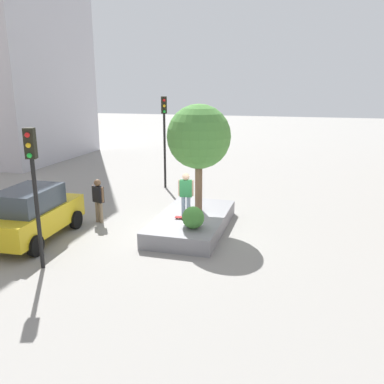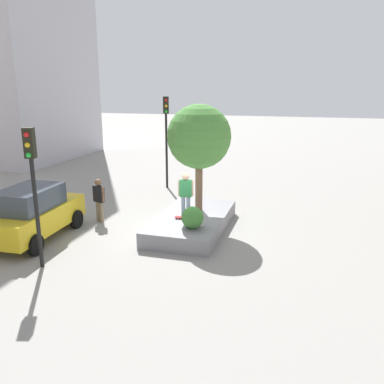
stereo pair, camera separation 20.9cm
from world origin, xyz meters
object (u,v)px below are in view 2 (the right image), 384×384
at_px(plaza_tree, 199,137).
at_px(skateboarder, 186,192).
at_px(planter_ledge, 192,222).
at_px(traffic_light_corner, 166,127).
at_px(skateboard, 186,217).
at_px(traffic_light_median, 33,174).
at_px(passerby_with_bag, 99,197).
at_px(taxi_cab, 33,213).

xyz_separation_m(plaza_tree, skateboarder, (-1.16, 0.17, -1.83)).
relative_size(planter_ledge, traffic_light_corner, 0.99).
relative_size(skateboard, traffic_light_median, 0.20).
xyz_separation_m(plaza_tree, passerby_with_bag, (-0.83, 3.86, -2.40)).
height_order(plaza_tree, traffic_light_corner, traffic_light_corner).
distance_m(planter_ledge, skateboarder, 1.39).
bearing_deg(traffic_light_median, skateboard, -40.92).
distance_m(traffic_light_corner, traffic_light_median, 10.19).
distance_m(skateboard, skateboarder, 0.96).
bearing_deg(taxi_cab, skateboarder, -68.46).
height_order(skateboarder, taxi_cab, skateboarder).
height_order(plaza_tree, passerby_with_bag, plaza_tree).
distance_m(plaza_tree, traffic_light_median, 6.15).
height_order(planter_ledge, taxi_cab, taxi_cab).
bearing_deg(taxi_cab, traffic_light_corner, -13.57).
distance_m(planter_ledge, passerby_with_bag, 3.85).
relative_size(taxi_cab, traffic_light_median, 1.00).
distance_m(taxi_cab, traffic_light_corner, 8.82).
bearing_deg(skateboard, planter_ledge, -10.94).
xyz_separation_m(taxi_cab, traffic_light_corner, (8.29, -2.00, 2.26)).
bearing_deg(passerby_with_bag, traffic_light_corner, -6.71).
height_order(planter_ledge, skateboard, skateboard).
xyz_separation_m(skateboarder, passerby_with_bag, (0.33, 3.69, -0.58)).
bearing_deg(passerby_with_bag, traffic_light_median, -175.26).
relative_size(planter_ledge, skateboard, 5.75).
distance_m(traffic_light_corner, passerby_with_bag, 6.42).
bearing_deg(traffic_light_median, skateboarder, -40.92).
xyz_separation_m(skateboard, traffic_light_corner, (6.32, 2.98, 2.60)).
bearing_deg(traffic_light_corner, passerby_with_bag, 173.29).
bearing_deg(planter_ledge, skateboard, 169.06).
bearing_deg(skateboard, traffic_light_median, 139.08).
bearing_deg(plaza_tree, passerby_with_bag, 102.14).
distance_m(plaza_tree, taxi_cab, 6.51).
bearing_deg(skateboard, passerby_with_bag, 84.82).
height_order(skateboard, passerby_with_bag, passerby_with_bag).
xyz_separation_m(taxi_cab, passerby_with_bag, (2.30, -1.30, 0.05)).
bearing_deg(planter_ledge, skateboarder, 169.06).
distance_m(planter_ledge, plaza_tree, 3.20).
height_order(skateboard, traffic_light_corner, traffic_light_corner).
height_order(planter_ledge, plaza_tree, plaza_tree).
distance_m(planter_ledge, taxi_cab, 5.68).
xyz_separation_m(skateboarder, traffic_light_corner, (6.32, 2.98, 1.64)).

